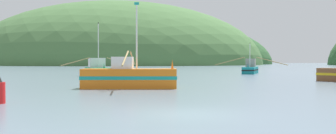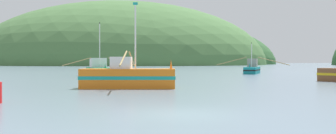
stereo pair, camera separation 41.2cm
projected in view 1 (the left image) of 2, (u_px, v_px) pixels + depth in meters
name	position (u px, v px, depth m)	size (l,w,h in m)	color
ground_plane	(188.00, 114.00, 13.97)	(600.00, 600.00, 0.00)	slate
hill_far_left	(118.00, 64.00, 197.92)	(157.89, 126.31, 67.83)	#47703D
hill_mid_right	(171.00, 64.00, 227.65)	(125.87, 100.70, 52.25)	#2D562D
fishing_boat_teal	(251.00, 69.00, 58.31)	(11.07, 7.91, 5.02)	#147F84
fishing_boat_green	(98.00, 70.00, 51.36)	(9.59, 7.80, 7.59)	#197A47
fishing_boat_orange	(129.00, 77.00, 27.19)	(7.21, 9.72, 6.52)	orange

